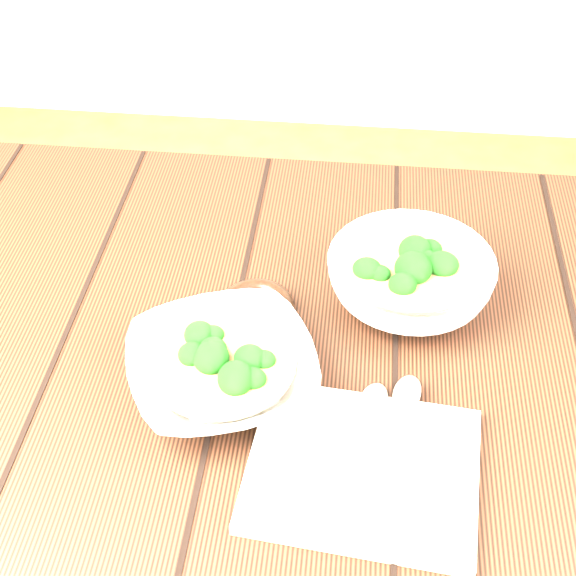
{
  "coord_description": "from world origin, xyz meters",
  "views": [
    {
      "loc": [
        0.12,
        -0.65,
        1.45
      ],
      "look_at": [
        0.05,
        0.05,
        0.8
      ],
      "focal_mm": 50.0,
      "sensor_mm": 36.0,
      "label": 1
    }
  ],
  "objects_px": {
    "soup_bowl_front": "(222,369)",
    "napkin": "(363,469)",
    "table": "(249,407)",
    "soup_bowl_back": "(410,278)",
    "trivet": "(256,307)"
  },
  "relations": [
    {
      "from": "soup_bowl_back",
      "to": "napkin",
      "type": "height_order",
      "value": "soup_bowl_back"
    },
    {
      "from": "soup_bowl_back",
      "to": "trivet",
      "type": "bearing_deg",
      "value": -165.82
    },
    {
      "from": "soup_bowl_back",
      "to": "napkin",
      "type": "distance_m",
      "value": 0.27
    },
    {
      "from": "table",
      "to": "trivet",
      "type": "bearing_deg",
      "value": 83.33
    },
    {
      "from": "table",
      "to": "soup_bowl_front",
      "type": "distance_m",
      "value": 0.16
    },
    {
      "from": "trivet",
      "to": "soup_bowl_back",
      "type": "bearing_deg",
      "value": 14.18
    },
    {
      "from": "soup_bowl_front",
      "to": "napkin",
      "type": "relative_size",
      "value": 1.16
    },
    {
      "from": "soup_bowl_front",
      "to": "trivet",
      "type": "xyz_separation_m",
      "value": [
        0.02,
        0.12,
        -0.02
      ]
    },
    {
      "from": "napkin",
      "to": "table",
      "type": "bearing_deg",
      "value": 136.2
    },
    {
      "from": "soup_bowl_front",
      "to": "napkin",
      "type": "xyz_separation_m",
      "value": [
        0.16,
        -0.1,
        -0.02
      ]
    },
    {
      "from": "table",
      "to": "soup_bowl_back",
      "type": "bearing_deg",
      "value": 27.13
    },
    {
      "from": "trivet",
      "to": "table",
      "type": "bearing_deg",
      "value": -96.67
    },
    {
      "from": "soup_bowl_front",
      "to": "napkin",
      "type": "bearing_deg",
      "value": -32.36
    },
    {
      "from": "soup_bowl_front",
      "to": "trivet",
      "type": "distance_m",
      "value": 0.12
    },
    {
      "from": "soup_bowl_back",
      "to": "napkin",
      "type": "xyz_separation_m",
      "value": [
        -0.05,
        -0.27,
        -0.03
      ]
    }
  ]
}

